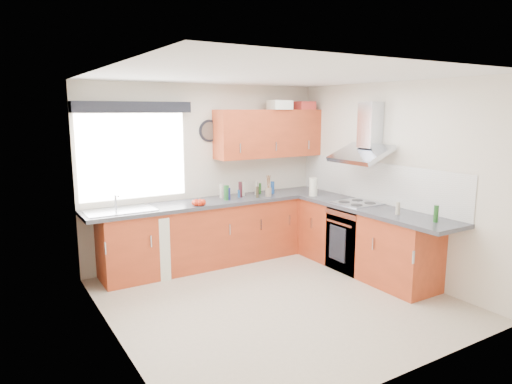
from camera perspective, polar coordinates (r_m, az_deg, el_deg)
ground_plane at (r=5.39m, az=2.52°, el=-13.24°), size 3.60×3.60×0.00m
ceiling at (r=4.96m, az=2.75°, el=14.33°), size 3.60×3.60×0.02m
wall_back at (r=6.57m, az=-6.20°, el=2.34°), size 3.60×0.02×2.50m
wall_front at (r=3.71m, az=18.45°, el=-4.26°), size 3.60×0.02×2.50m
wall_left at (r=4.30m, az=-17.69°, el=-2.26°), size 0.02×3.60×2.50m
wall_right at (r=6.20m, az=16.55°, el=1.50°), size 0.02×3.60×2.50m
window at (r=6.16m, az=-15.10°, el=4.33°), size 1.40×0.02×1.10m
window_blind at (r=6.04m, az=-15.13°, el=10.21°), size 1.50×0.18×0.14m
splashback at (r=6.41m, az=14.48°, el=1.23°), size 0.01×3.00×0.54m
base_cab_back at (r=6.44m, az=-5.76°, el=-5.28°), size 3.00×0.58×0.86m
base_cab_corner at (r=7.24m, az=5.77°, el=-3.53°), size 0.60×0.60×0.86m
base_cab_right at (r=6.27m, az=13.36°, el=-5.94°), size 0.58×2.10×0.86m
worktop_back at (r=6.37m, az=-4.98°, el=-1.23°), size 3.60×0.62×0.05m
worktop_right at (r=6.05m, az=14.47°, el=-2.13°), size 0.62×2.42×0.05m
sink at (r=5.90m, az=-16.63°, el=-1.90°), size 0.84×0.46×0.10m
oven at (r=6.36m, az=12.34°, el=-5.70°), size 0.56×0.58×0.85m
hob_plate at (r=6.25m, az=12.51°, el=-1.35°), size 0.52×0.52×0.01m
extractor_hood at (r=6.21m, az=13.49°, el=6.48°), size 0.52×0.78×0.66m
upper_cabinets at (r=6.83m, az=1.63°, el=7.32°), size 1.70×0.35×0.70m
washing_machine at (r=6.14m, az=-13.43°, el=-6.51°), size 0.69×0.68×0.81m
wall_clock at (r=6.51m, az=-5.78°, el=7.61°), size 0.31×0.04×0.31m
casserole at (r=6.80m, az=2.99°, el=10.81°), size 0.32×0.24×0.13m
storage_box at (r=7.12m, az=6.10°, el=10.70°), size 0.27×0.23×0.12m
utensil_pot at (r=6.60m, az=1.56°, el=-0.01°), size 0.11×0.11×0.13m
kitchen_roll at (r=6.68m, az=7.17°, el=0.63°), size 0.15×0.15×0.26m
tomato_cluster at (r=6.03m, az=-7.15°, el=-1.31°), size 0.20×0.20×0.07m
jar_0 at (r=6.84m, az=0.08°, el=0.56°), size 0.04×0.04×0.17m
jar_1 at (r=6.54m, az=-2.03°, el=-0.19°), size 0.06×0.06×0.11m
jar_2 at (r=6.82m, az=2.07°, el=0.56°), size 0.06×0.06×0.18m
jar_3 at (r=6.34m, az=-3.47°, el=-0.25°), size 0.06×0.06×0.17m
jar_4 at (r=6.72m, az=0.01°, el=0.51°), size 0.04×0.04×0.20m
jar_5 at (r=6.52m, az=-1.98°, el=0.30°), size 0.06×0.06×0.22m
jar_6 at (r=6.80m, az=0.50°, el=0.44°), size 0.04×0.04×0.16m
jar_7 at (r=6.49m, az=0.15°, el=-0.02°), size 0.04×0.04×0.16m
jar_8 at (r=6.62m, az=-1.57°, el=0.34°), size 0.04×0.04×0.20m
jar_9 at (r=6.50m, az=-4.31°, el=0.14°), size 0.07×0.07×0.20m
jar_10 at (r=6.33m, az=-3.73°, el=-0.10°), size 0.07×0.07×0.21m
bottle_0 at (r=5.46m, az=21.58°, el=-2.54°), size 0.05×0.05×0.19m
bottle_1 at (r=5.71m, az=17.31°, el=-1.94°), size 0.05×0.05×0.15m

